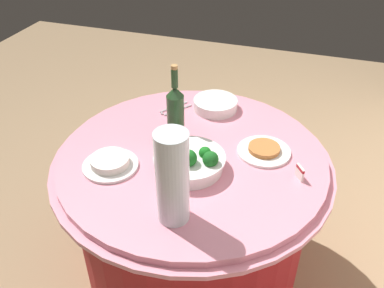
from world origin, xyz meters
name	(u,v)px	position (x,y,z in m)	size (l,w,h in m)	color
ground_plane	(192,269)	(0.00, 0.00, 0.00)	(6.00, 6.00, 0.00)	#9E7F5B
buffet_table	(192,217)	(0.00, 0.00, 0.38)	(1.16, 1.16, 0.74)	maroon
broccoli_bowl	(190,161)	(0.10, 0.02, 0.78)	(0.28, 0.28, 0.12)	white
plate_stack	(215,104)	(-0.38, -0.01, 0.77)	(0.21, 0.21, 0.05)	white
wine_bottle	(175,111)	(-0.10, -0.11, 0.87)	(0.07, 0.07, 0.34)	#214020
decorative_fruit_vase	(173,183)	(0.36, 0.05, 0.89)	(0.11, 0.11, 0.34)	silver
serving_tongs	(175,109)	(-0.31, -0.19, 0.74)	(0.16, 0.13, 0.01)	silver
food_plate_rice	(110,163)	(0.18, -0.28, 0.76)	(0.22, 0.22, 0.04)	white
food_plate_peanuts	(264,150)	(-0.10, 0.28, 0.75)	(0.22, 0.22, 0.03)	white
label_placard_front	(300,172)	(0.02, 0.43, 0.77)	(0.05, 0.04, 0.05)	white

